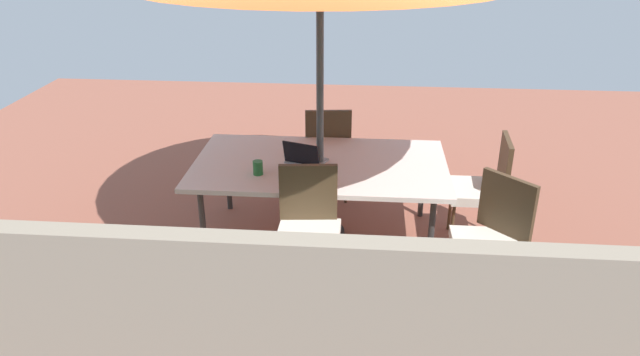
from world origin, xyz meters
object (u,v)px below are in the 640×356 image
(laptop, at_px, (305,158))
(chair_west, at_px, (484,185))
(chair_northwest, at_px, (491,236))
(chair_south, at_px, (328,147))
(chair_north, at_px, (308,225))
(dining_table, at_px, (320,167))
(cup, at_px, (258,168))

(laptop, bearing_deg, chair_west, -159.03)
(chair_northwest, xyz_separation_m, chair_south, (1.30, -1.63, 0.00))
(laptop, bearing_deg, chair_north, 117.18)
(chair_northwest, xyz_separation_m, laptop, (1.44, -0.82, 0.22))
(laptop, bearing_deg, chair_northwest, 169.44)
(chair_west, bearing_deg, chair_north, -55.89)
(dining_table, bearing_deg, laptop, 10.84)
(dining_table, bearing_deg, chair_south, -90.72)
(dining_table, bearing_deg, cup, 30.13)
(dining_table, xyz_separation_m, chair_northwest, (-1.31, 0.84, -0.13))
(laptop, height_order, cup, laptop)
(chair_south, xyz_separation_m, chair_west, (-1.39, 0.76, 0.00))
(chair_west, relative_size, laptop, 2.56)
(chair_northwest, distance_m, chair_west, 0.87)
(dining_table, xyz_separation_m, chair_south, (-0.01, -0.78, -0.13))
(dining_table, relative_size, chair_north, 2.20)
(chair_north, bearing_deg, chair_south, 83.42)
(chair_north, height_order, chair_south, same)
(chair_west, bearing_deg, dining_table, -84.88)
(laptop, xyz_separation_m, cup, (0.35, 0.26, 0.01))
(chair_northwest, bearing_deg, chair_west, 129.10)
(cup, bearing_deg, laptop, -144.17)
(chair_north, xyz_separation_m, chair_west, (-1.42, -0.82, 0.00))
(chair_south, bearing_deg, chair_west, 144.77)
(chair_north, xyz_separation_m, laptop, (0.11, -0.77, 0.22))
(chair_north, relative_size, chair_west, 1.00)
(chair_south, distance_m, chair_west, 1.58)
(laptop, bearing_deg, dining_table, -149.98)
(chair_south, distance_m, laptop, 0.85)
(chair_northwest, relative_size, cup, 8.40)
(chair_northwest, distance_m, chair_south, 2.08)
(chair_north, relative_size, cup, 8.40)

